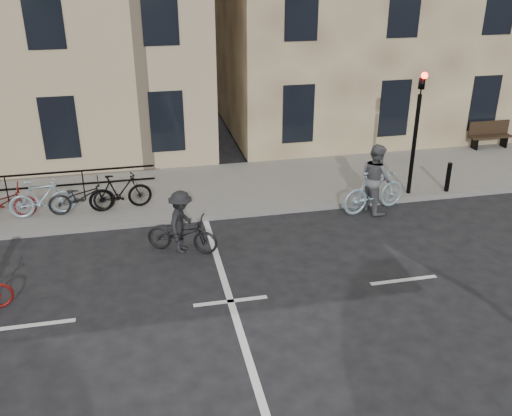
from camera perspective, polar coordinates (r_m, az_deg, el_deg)
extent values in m
plane|color=black|center=(12.37, -2.56, -9.30)|extent=(120.00, 120.00, 0.00)
cube|color=slate|center=(17.68, -18.88, 0.53)|extent=(46.00, 4.00, 0.15)
cylinder|color=black|center=(17.28, 15.51, 6.05)|extent=(0.12, 0.12, 3.00)
imported|color=black|center=(16.79, 16.27, 12.36)|extent=(0.15, 0.18, 0.90)
sphere|color=#FF0C05|center=(16.67, 16.50, 12.60)|extent=(0.18, 0.18, 0.18)
cylinder|color=black|center=(17.05, 11.67, 2.42)|extent=(0.14, 0.14, 0.90)
cylinder|color=black|center=(18.12, 18.67, 2.95)|extent=(0.14, 0.14, 0.90)
cube|color=black|center=(22.45, 21.01, 6.03)|extent=(0.06, 0.38, 0.40)
cube|color=black|center=(23.12, 23.54, 6.12)|extent=(0.06, 0.38, 0.40)
cube|color=black|center=(22.71, 22.38, 6.62)|extent=(1.60, 0.40, 0.06)
cube|color=black|center=(22.77, 22.26, 7.46)|extent=(1.60, 0.06, 0.50)
cube|color=black|center=(17.52, -21.98, 1.79)|extent=(7.25, 0.04, 0.95)
imported|color=maroon|center=(16.81, -24.15, 0.45)|extent=(1.80, 0.63, 0.95)
imported|color=#98B6C7|center=(16.59, -20.66, 0.93)|extent=(1.75, 0.49, 1.05)
imported|color=black|center=(16.47, -17.04, 1.10)|extent=(1.80, 0.63, 0.95)
imported|color=black|center=(16.38, -13.42, 1.59)|extent=(1.75, 0.49, 1.05)
imported|color=#98B6C7|center=(16.49, 11.76, 1.70)|extent=(2.14, 1.08, 1.24)
imported|color=#57585C|center=(16.35, 11.87, 2.91)|extent=(0.97, 1.12, 1.99)
imported|color=black|center=(14.16, -7.41, -2.59)|extent=(1.91, 1.31, 0.95)
imported|color=black|center=(14.01, -7.48, -1.39)|extent=(0.97, 1.19, 1.61)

